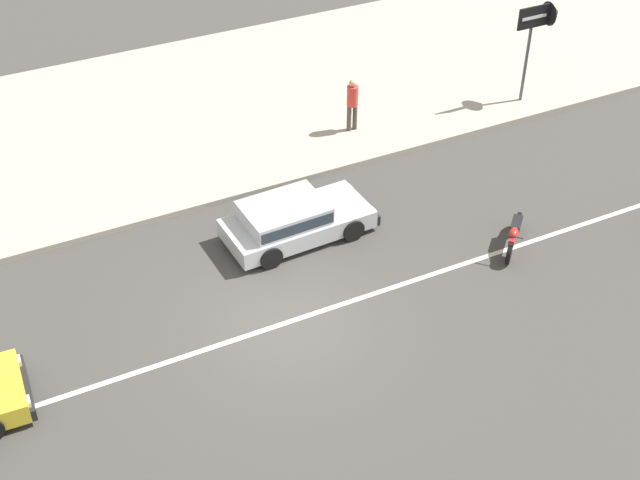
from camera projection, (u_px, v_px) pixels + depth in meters
ground_plane at (288, 322)px, 20.48m from camera, size 160.00×160.00×0.00m
lane_centre_stripe at (288, 322)px, 20.48m from camera, size 50.40×0.14×0.01m
kerb_strip at (152, 121)px, 27.62m from camera, size 68.00×10.00×0.15m
hatchback_silver_3 at (293, 219)px, 22.69m from camera, size 3.96×1.95×1.10m
motorcycle_0 at (514, 233)px, 22.47m from camera, size 1.42×1.41×0.80m
arrow_signboard at (548, 18)px, 27.10m from camera, size 1.48×0.74×3.20m
pedestrian_near_clock at (352, 101)px, 26.49m from camera, size 0.34×0.34×1.68m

